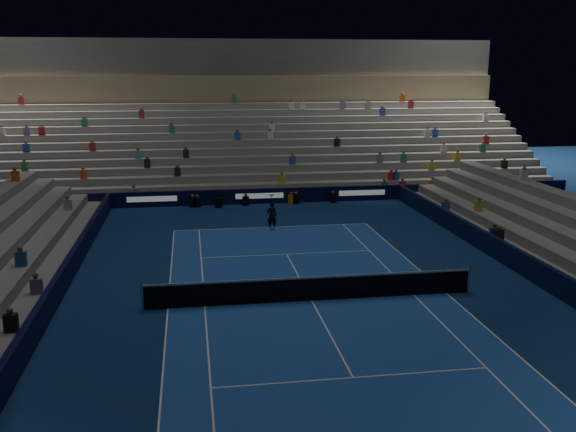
# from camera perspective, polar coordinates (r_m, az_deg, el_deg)

# --- Properties ---
(ground) EXTENTS (90.00, 90.00, 0.00)m
(ground) POSITION_cam_1_polar(r_m,az_deg,el_deg) (24.92, 2.13, -7.58)
(ground) COLOR #0C244D
(ground) RESTS_ON ground
(court_surface) EXTENTS (10.97, 23.77, 0.01)m
(court_surface) POSITION_cam_1_polar(r_m,az_deg,el_deg) (24.92, 2.13, -7.57)
(court_surface) COLOR #1C499C
(court_surface) RESTS_ON ground
(sponsor_barrier_far) EXTENTS (44.00, 0.25, 1.00)m
(sponsor_barrier_far) POSITION_cam_1_polar(r_m,az_deg,el_deg) (42.45, -2.58, 1.79)
(sponsor_barrier_far) COLOR black
(sponsor_barrier_far) RESTS_ON ground
(sponsor_barrier_east) EXTENTS (0.25, 37.00, 1.00)m
(sponsor_barrier_east) POSITION_cam_1_polar(r_m,az_deg,el_deg) (28.17, 21.98, -5.02)
(sponsor_barrier_east) COLOR black
(sponsor_barrier_east) RESTS_ON ground
(sponsor_barrier_west) EXTENTS (0.25, 37.00, 1.00)m
(sponsor_barrier_west) POSITION_cam_1_polar(r_m,az_deg,el_deg) (24.90, -20.55, -7.23)
(sponsor_barrier_west) COLOR black
(sponsor_barrier_west) RESTS_ON ground
(grandstand_main) EXTENTS (44.00, 15.20, 11.20)m
(grandstand_main) POSITION_cam_1_polar(r_m,az_deg,el_deg) (51.28, -3.77, 6.97)
(grandstand_main) COLOR gray
(grandstand_main) RESTS_ON ground
(tennis_net) EXTENTS (12.90, 0.10, 1.10)m
(tennis_net) POSITION_cam_1_polar(r_m,az_deg,el_deg) (24.75, 2.14, -6.48)
(tennis_net) COLOR #B2B2B7
(tennis_net) RESTS_ON ground
(tennis_player) EXTENTS (0.65, 0.48, 1.61)m
(tennis_player) POSITION_cam_1_polar(r_m,az_deg,el_deg) (35.32, -1.46, 0.00)
(tennis_player) COLOR black
(tennis_player) RESTS_ON ground
(broadcast_camera) EXTENTS (0.56, 0.96, 0.60)m
(broadcast_camera) POSITION_cam_1_polar(r_m,az_deg,el_deg) (41.53, -6.20, 1.20)
(broadcast_camera) COLOR black
(broadcast_camera) RESTS_ON ground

